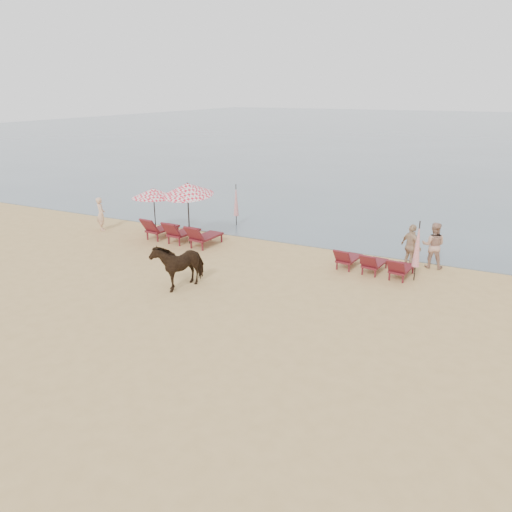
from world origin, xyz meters
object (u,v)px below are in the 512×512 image
Objects in this scene: lounger_cluster_right at (373,263)px; cow at (179,264)px; lounger_cluster_left at (180,232)px; umbrella_closed_left at (236,200)px; umbrella_closed_right at (418,244)px; beachgoer_left at (101,214)px; umbrella_open_left_b at (188,189)px; beachgoer_right_a at (433,245)px; beachgoer_right_b at (411,247)px; umbrella_open_left_a at (153,193)px.

cow is at bearing -136.49° from lounger_cluster_right.
cow reaches higher than lounger_cluster_left.
umbrella_closed_left is 0.95× the size of umbrella_closed_right.
umbrella_closed_right reaches higher than beachgoer_left.
lounger_cluster_right is at bearing -25.50° from umbrella_closed_left.
lounger_cluster_right is 1.29× the size of umbrella_closed_right.
umbrella_closed_left is at bearing 157.93° from umbrella_closed_right.
umbrella_closed_left reaches higher than beachgoer_left.
umbrella_open_left_b reaches higher than cow.
umbrella_closed_right is at bearing -22.07° from umbrella_closed_left.
umbrella_closed_right is 1.72m from beachgoer_right_a.
umbrella_closed_left is 8.84m from beachgoer_right_b.
umbrella_open_left_a is 3.96m from umbrella_closed_left.
beachgoer_right_b is at bearing 9.86° from umbrella_open_left_b.
umbrella_open_left_a is 2.12m from umbrella_open_left_b.
beachgoer_right_a is 1.03× the size of beachgoer_right_b.
beachgoer_right_a reaches higher than lounger_cluster_right.
beachgoer_right_a is (9.57, 1.47, -1.48)m from umbrella_open_left_b.
umbrella_open_left_a reaches higher than cow.
umbrella_open_left_a is 1.02× the size of umbrella_closed_right.
beachgoer_right_a reaches higher than cow.
lounger_cluster_left is 9.37m from beachgoer_right_b.
umbrella_open_left_b is 9.79m from beachgoer_right_a.
lounger_cluster_left is 1.21× the size of umbrella_open_left_b.
cow is (2.79, -4.08, 0.29)m from lounger_cluster_left.
beachgoer_left reaches higher than lounger_cluster_left.
umbrella_closed_right is (8.87, -3.60, 0.06)m from umbrella_closed_left.
lounger_cluster_left is 10.13m from beachgoer_right_a.
beachgoer_right_a is at bearing -12.06° from umbrella_closed_left.
umbrella_closed_left is (0.37, 3.43, -1.10)m from umbrella_open_left_b.
beachgoer_right_a is at bearing 48.57° from lounger_cluster_right.
umbrella_open_left_b is at bearing 3.84° from beachgoer_right_a.
cow is at bearing -50.91° from lounger_cluster_left.
umbrella_open_left_b reaches higher than beachgoer_right_b.
umbrella_closed_left is (-7.42, 3.54, 0.84)m from lounger_cluster_right.
umbrella_closed_left is at bearing 81.63° from lounger_cluster_left.
umbrella_closed_left is at bearing 119.03° from cow.
lounger_cluster_left is at bearing 179.30° from umbrella_closed_right.
beachgoer_left is (-5.17, -3.47, -0.46)m from umbrella_closed_left.
umbrella_open_left_a is at bearing 148.68° from cow.
umbrella_open_left_a is at bearing 0.48° from beachgoer_right_a.
umbrella_closed_right is 1.36× the size of beachgoer_left.
lounger_cluster_right is 12.60m from beachgoer_left.
umbrella_open_left_b is 1.35× the size of umbrella_closed_left.
umbrella_closed_left is at bearing -16.93° from beachgoer_right_a.
beachgoer_right_a is 0.83m from beachgoer_right_b.
beachgoer_right_a is (14.37, 1.51, 0.08)m from beachgoer_left.
cow is at bearing -150.11° from umbrella_closed_right.
beachgoer_left is at bearing 164.62° from cow.
beachgoer_right_b reaches higher than beachgoer_left.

